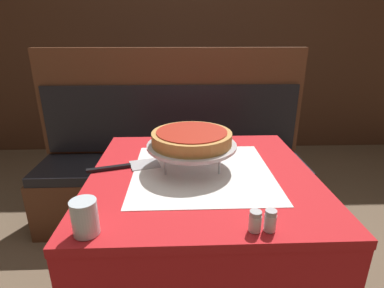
{
  "coord_description": "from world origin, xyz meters",
  "views": [
    {
      "loc": [
        -0.08,
        -1.06,
        1.25
      ],
      "look_at": [
        -0.04,
        0.01,
        0.85
      ],
      "focal_mm": 28.0,
      "sensor_mm": 36.0,
      "label": 1
    }
  ],
  "objects_px": {
    "deep_dish_pizza": "(192,138)",
    "condiment_caddy": "(168,89)",
    "pepper_shaker": "(270,221)",
    "booth_bench": "(173,173)",
    "water_glass_near": "(85,217)",
    "pizza_pan_stand": "(192,146)",
    "salt_shaker": "(255,221)",
    "pizza_server": "(128,166)",
    "dining_table_rear": "(173,105)",
    "dining_table_front": "(202,197)"
  },
  "relations": [
    {
      "from": "deep_dish_pizza",
      "to": "condiment_caddy",
      "type": "height_order",
      "value": "condiment_caddy"
    },
    {
      "from": "pepper_shaker",
      "to": "condiment_caddy",
      "type": "height_order",
      "value": "condiment_caddy"
    },
    {
      "from": "booth_bench",
      "to": "water_glass_near",
      "type": "height_order",
      "value": "booth_bench"
    },
    {
      "from": "booth_bench",
      "to": "deep_dish_pizza",
      "type": "bearing_deg",
      "value": -82.45
    },
    {
      "from": "booth_bench",
      "to": "pizza_pan_stand",
      "type": "distance_m",
      "value": 0.91
    },
    {
      "from": "water_glass_near",
      "to": "condiment_caddy",
      "type": "height_order",
      "value": "condiment_caddy"
    },
    {
      "from": "pizza_pan_stand",
      "to": "water_glass_near",
      "type": "bearing_deg",
      "value": -126.22
    },
    {
      "from": "salt_shaker",
      "to": "booth_bench",
      "type": "bearing_deg",
      "value": 102.33
    },
    {
      "from": "pizza_server",
      "to": "condiment_caddy",
      "type": "relative_size",
      "value": 1.8
    },
    {
      "from": "booth_bench",
      "to": "pizza_server",
      "type": "bearing_deg",
      "value": -101.91
    },
    {
      "from": "dining_table_rear",
      "to": "salt_shaker",
      "type": "xyz_separation_m",
      "value": [
        0.27,
        -2.11,
        0.16
      ]
    },
    {
      "from": "pizza_server",
      "to": "salt_shaker",
      "type": "height_order",
      "value": "salt_shaker"
    },
    {
      "from": "pizza_server",
      "to": "water_glass_near",
      "type": "bearing_deg",
      "value": -95.66
    },
    {
      "from": "salt_shaker",
      "to": "condiment_caddy",
      "type": "distance_m",
      "value": 2.07
    },
    {
      "from": "pizza_server",
      "to": "water_glass_near",
      "type": "distance_m",
      "value": 0.43
    },
    {
      "from": "pizza_server",
      "to": "booth_bench",
      "type": "bearing_deg",
      "value": 78.09
    },
    {
      "from": "pizza_server",
      "to": "condiment_caddy",
      "type": "height_order",
      "value": "condiment_caddy"
    },
    {
      "from": "dining_table_front",
      "to": "dining_table_rear",
      "type": "bearing_deg",
      "value": 95.17
    },
    {
      "from": "deep_dish_pizza",
      "to": "pepper_shaker",
      "type": "bearing_deg",
      "value": -64.58
    },
    {
      "from": "condiment_caddy",
      "to": "booth_bench",
      "type": "bearing_deg",
      "value": -86.38
    },
    {
      "from": "dining_table_front",
      "to": "pizza_pan_stand",
      "type": "xyz_separation_m",
      "value": [
        -0.04,
        0.04,
        0.21
      ]
    },
    {
      "from": "pizza_pan_stand",
      "to": "condiment_caddy",
      "type": "height_order",
      "value": "condiment_caddy"
    },
    {
      "from": "condiment_caddy",
      "to": "pizza_server",
      "type": "bearing_deg",
      "value": -93.65
    },
    {
      "from": "dining_table_rear",
      "to": "water_glass_near",
      "type": "xyz_separation_m",
      "value": [
        -0.18,
        -2.1,
        0.18
      ]
    },
    {
      "from": "water_glass_near",
      "to": "condiment_caddy",
      "type": "relative_size",
      "value": 0.61
    },
    {
      "from": "dining_table_rear",
      "to": "condiment_caddy",
      "type": "xyz_separation_m",
      "value": [
        -0.04,
        -0.06,
        0.17
      ]
    },
    {
      "from": "dining_table_front",
      "to": "pepper_shaker",
      "type": "bearing_deg",
      "value": -67.25
    },
    {
      "from": "dining_table_front",
      "to": "pepper_shaker",
      "type": "distance_m",
      "value": 0.44
    },
    {
      "from": "water_glass_near",
      "to": "salt_shaker",
      "type": "relative_size",
      "value": 1.63
    },
    {
      "from": "pepper_shaker",
      "to": "pizza_server",
      "type": "bearing_deg",
      "value": 136.53
    },
    {
      "from": "pizza_pan_stand",
      "to": "pizza_server",
      "type": "bearing_deg",
      "value": 176.55
    },
    {
      "from": "dining_table_front",
      "to": "condiment_caddy",
      "type": "height_order",
      "value": "condiment_caddy"
    },
    {
      "from": "dining_table_rear",
      "to": "pizza_server",
      "type": "distance_m",
      "value": 1.69
    },
    {
      "from": "dining_table_rear",
      "to": "water_glass_near",
      "type": "relative_size",
      "value": 7.35
    },
    {
      "from": "dining_table_rear",
      "to": "booth_bench",
      "type": "distance_m",
      "value": 0.96
    },
    {
      "from": "condiment_caddy",
      "to": "salt_shaker",
      "type": "bearing_deg",
      "value": -81.31
    },
    {
      "from": "dining_table_rear",
      "to": "dining_table_front",
      "type": "bearing_deg",
      "value": -84.83
    },
    {
      "from": "salt_shaker",
      "to": "pepper_shaker",
      "type": "relative_size",
      "value": 0.97
    },
    {
      "from": "dining_table_rear",
      "to": "pepper_shaker",
      "type": "distance_m",
      "value": 2.14
    },
    {
      "from": "dining_table_rear",
      "to": "deep_dish_pizza",
      "type": "distance_m",
      "value": 1.71
    },
    {
      "from": "dining_table_front",
      "to": "water_glass_near",
      "type": "bearing_deg",
      "value": -132.43
    },
    {
      "from": "booth_bench",
      "to": "pepper_shaker",
      "type": "xyz_separation_m",
      "value": [
        0.3,
        -1.18,
        0.43
      ]
    },
    {
      "from": "pizza_server",
      "to": "dining_table_front",
      "type": "bearing_deg",
      "value": -10.28
    },
    {
      "from": "dining_table_rear",
      "to": "pizza_server",
      "type": "relative_size",
      "value": 2.5
    },
    {
      "from": "dining_table_rear",
      "to": "deep_dish_pizza",
      "type": "xyz_separation_m",
      "value": [
        0.12,
        -1.69,
        0.26
      ]
    },
    {
      "from": "pizza_server",
      "to": "dining_table_rear",
      "type": "bearing_deg",
      "value": 85.16
    },
    {
      "from": "pizza_pan_stand",
      "to": "deep_dish_pizza",
      "type": "height_order",
      "value": "deep_dish_pizza"
    },
    {
      "from": "pizza_server",
      "to": "pepper_shaker",
      "type": "relative_size",
      "value": 4.65
    },
    {
      "from": "condiment_caddy",
      "to": "water_glass_near",
      "type": "bearing_deg",
      "value": -94.07
    },
    {
      "from": "dining_table_front",
      "to": "salt_shaker",
      "type": "height_order",
      "value": "salt_shaker"
    }
  ]
}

